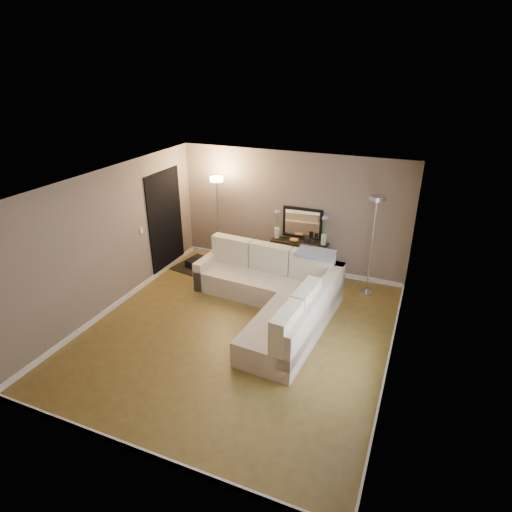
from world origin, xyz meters
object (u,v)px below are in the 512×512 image
at_px(console_table, 296,255).
at_px(floor_lamp_unlit, 374,226).
at_px(sectional_sofa, 275,293).
at_px(floor_lamp_lit, 218,204).

height_order(console_table, floor_lamp_unlit, floor_lamp_unlit).
xyz_separation_m(sectional_sofa, console_table, (-0.13, 1.63, 0.06)).
xyz_separation_m(console_table, floor_lamp_unlit, (1.60, -0.31, 1.00)).
xyz_separation_m(floor_lamp_lit, floor_lamp_unlit, (3.36, -0.12, 0.00)).
bearing_deg(sectional_sofa, floor_lamp_lit, 142.75).
distance_m(sectional_sofa, floor_lamp_lit, 2.59).
relative_size(sectional_sofa, console_table, 2.37).
bearing_deg(console_table, sectional_sofa, -85.34).
height_order(sectional_sofa, console_table, sectional_sofa).
bearing_deg(sectional_sofa, console_table, 94.66).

